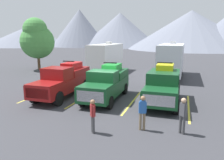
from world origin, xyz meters
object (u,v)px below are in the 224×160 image
person_c (93,114)px  person_a (143,111)px  pickup_truck_b (107,83)px  pickup_truck_c (163,85)px  camper_trailer_a (106,56)px  camper_trailer_b (171,58)px  pickup_truck_a (63,80)px  person_b (183,113)px

person_c → person_a: bearing=26.0°
pickup_truck_b → pickup_truck_c: bearing=4.6°
camper_trailer_a → person_a: camper_trailer_a is taller
person_c → camper_trailer_b: bearing=80.7°
pickup_truck_c → person_a: size_ratio=3.14×
pickup_truck_a → camper_trailer_a: size_ratio=0.74×
camper_trailer_b → person_b: camper_trailer_b is taller
pickup_truck_a → camper_trailer_b: camper_trailer_b is taller
camper_trailer_a → person_b: size_ratio=4.70×
pickup_truck_b → person_a: 5.54m
camper_trailer_a → person_b: 17.33m
pickup_truck_c → person_a: 4.72m
pickup_truck_a → person_c: (4.56, -5.06, -0.28)m
person_c → pickup_truck_a: bearing=132.0°
pickup_truck_c → person_b: bearing=-74.0°
pickup_truck_c → camper_trailer_a: 12.87m
person_b → person_a: bearing=-174.0°
pickup_truck_a → pickup_truck_c: 7.16m
camper_trailer_a → person_a: size_ratio=4.74×
pickup_truck_b → person_a: bearing=-52.4°
pickup_truck_c → camper_trailer_a: (-7.76, 10.24, 0.76)m
camper_trailer_b → camper_trailer_a: bearing=175.2°
person_b → person_c: (-3.87, -1.20, -0.06)m
camper_trailer_a → person_b: (9.05, -14.75, -0.99)m
camper_trailer_b → person_c: bearing=-99.3°
camper_trailer_a → person_c: size_ratio=4.99×
camper_trailer_b → pickup_truck_a: bearing=-124.6°
camper_trailer_b → person_c: 15.55m
pickup_truck_b → person_b: (5.16, -4.20, -0.17)m
camper_trailer_b → person_c: size_ratio=5.64×
camper_trailer_a → pickup_truck_c: bearing=-52.9°
pickup_truck_b → person_b: pickup_truck_b is taller
camper_trailer_a → pickup_truck_b: bearing=-69.8°
person_a → person_c: bearing=-154.0°
pickup_truck_c → camper_trailer_b: (-0.05, 9.60, 0.82)m
pickup_truck_b → camper_trailer_b: 10.65m
person_b → person_c: bearing=-162.7°
person_a → pickup_truck_a: bearing=148.7°
person_a → person_b: (1.79, 0.19, 0.01)m
pickup_truck_c → person_c: 6.27m
pickup_truck_a → camper_trailer_a: 10.94m
pickup_truck_b → person_a: size_ratio=3.28×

